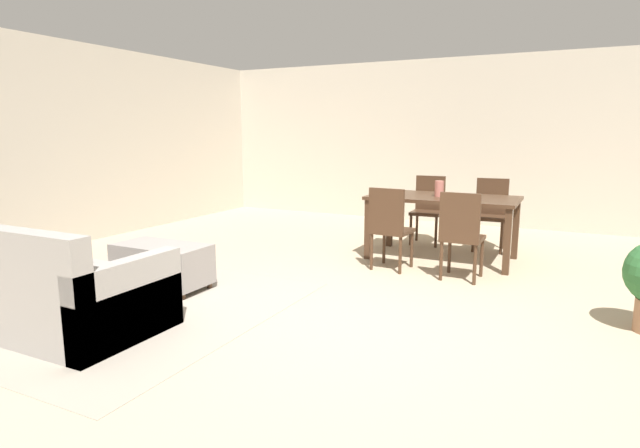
{
  "coord_description": "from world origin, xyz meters",
  "views": [
    {
      "loc": [
        1.65,
        -3.71,
        1.51
      ],
      "look_at": [
        -0.71,
        1.0,
        0.57
      ],
      "focal_mm": 28.94,
      "sensor_mm": 36.0,
      "label": 1
    }
  ],
  "objects_px": {
    "dining_chair_near_right": "(461,231)",
    "vase_centerpiece": "(439,189)",
    "dining_table": "(443,204)",
    "couch": "(33,289)",
    "ottoman_table": "(162,263)",
    "dining_chair_near_left": "(389,224)",
    "dining_chair_far_right": "(491,210)",
    "dining_chair_far_left": "(428,206)"
  },
  "relations": [
    {
      "from": "dining_chair_near_right",
      "to": "vase_centerpiece",
      "type": "xyz_separation_m",
      "value": [
        -0.44,
        0.81,
        0.33
      ]
    },
    {
      "from": "dining_table",
      "to": "vase_centerpiece",
      "type": "bearing_deg",
      "value": -142.58
    },
    {
      "from": "couch",
      "to": "dining_chair_near_right",
      "type": "height_order",
      "value": "dining_chair_near_right"
    },
    {
      "from": "ottoman_table",
      "to": "vase_centerpiece",
      "type": "xyz_separation_m",
      "value": [
        2.11,
        2.38,
        0.6
      ]
    },
    {
      "from": "ottoman_table",
      "to": "dining_chair_near_right",
      "type": "relative_size",
      "value": 1.01
    },
    {
      "from": "dining_chair_near_left",
      "to": "dining_chair_far_right",
      "type": "height_order",
      "value": "same"
    },
    {
      "from": "dining_chair_far_left",
      "to": "dining_table",
      "type": "bearing_deg",
      "value": -64.7
    },
    {
      "from": "ottoman_table",
      "to": "vase_centerpiece",
      "type": "height_order",
      "value": "vase_centerpiece"
    },
    {
      "from": "dining_chair_near_right",
      "to": "dining_table",
      "type": "bearing_deg",
      "value": 114.93
    },
    {
      "from": "dining_chair_near_right",
      "to": "couch",
      "type": "bearing_deg",
      "value": -135.26
    },
    {
      "from": "dining_table",
      "to": "couch",
      "type": "bearing_deg",
      "value": -123.51
    },
    {
      "from": "couch",
      "to": "dining_chair_near_left",
      "type": "xyz_separation_m",
      "value": [
        1.99,
        2.81,
        0.24
      ]
    },
    {
      "from": "couch",
      "to": "ottoman_table",
      "type": "relative_size",
      "value": 2.25
    },
    {
      "from": "dining_chair_near_left",
      "to": "ottoman_table",
      "type": "bearing_deg",
      "value": -137.31
    },
    {
      "from": "dining_chair_far_left",
      "to": "dining_chair_far_right",
      "type": "bearing_deg",
      "value": -1.7
    },
    {
      "from": "dining_chair_far_left",
      "to": "vase_centerpiece",
      "type": "bearing_deg",
      "value": -68.05
    },
    {
      "from": "dining_chair_far_left",
      "to": "dining_chair_near_left",
      "type": "bearing_deg",
      "value": -90.11
    },
    {
      "from": "dining_chair_near_right",
      "to": "dining_chair_far_left",
      "type": "height_order",
      "value": "same"
    },
    {
      "from": "dining_chair_near_left",
      "to": "dining_chair_far_left",
      "type": "height_order",
      "value": "same"
    },
    {
      "from": "dining_chair_far_right",
      "to": "vase_centerpiece",
      "type": "xyz_separation_m",
      "value": [
        -0.48,
        -0.83,
        0.33
      ]
    },
    {
      "from": "dining_chair_far_right",
      "to": "vase_centerpiece",
      "type": "height_order",
      "value": "vase_centerpiece"
    },
    {
      "from": "couch",
      "to": "dining_chair_far_right",
      "type": "distance_m",
      "value": 5.22
    },
    {
      "from": "dining_chair_near_right",
      "to": "ottoman_table",
      "type": "bearing_deg",
      "value": -148.46
    },
    {
      "from": "dining_chair_near_left",
      "to": "dining_chair_near_right",
      "type": "distance_m",
      "value": 0.79
    },
    {
      "from": "ottoman_table",
      "to": "dining_chair_near_right",
      "type": "xyz_separation_m",
      "value": [
        2.55,
        1.56,
        0.27
      ]
    },
    {
      "from": "ottoman_table",
      "to": "dining_chair_far_left",
      "type": "xyz_separation_m",
      "value": [
        1.76,
        3.24,
        0.27
      ]
    },
    {
      "from": "dining_chair_near_left",
      "to": "vase_centerpiece",
      "type": "height_order",
      "value": "vase_centerpiece"
    },
    {
      "from": "dining_chair_near_right",
      "to": "vase_centerpiece",
      "type": "relative_size",
      "value": 4.96
    },
    {
      "from": "couch",
      "to": "dining_table",
      "type": "distance_m",
      "value": 4.33
    },
    {
      "from": "vase_centerpiece",
      "to": "dining_chair_near_right",
      "type": "bearing_deg",
      "value": -61.72
    },
    {
      "from": "ottoman_table",
      "to": "dining_chair_far_left",
      "type": "distance_m",
      "value": 3.69
    },
    {
      "from": "couch",
      "to": "dining_chair_near_left",
      "type": "height_order",
      "value": "dining_chair_near_left"
    },
    {
      "from": "dining_chair_near_right",
      "to": "vase_centerpiece",
      "type": "distance_m",
      "value": 0.98
    },
    {
      "from": "dining_table",
      "to": "dining_chair_near_right",
      "type": "height_order",
      "value": "dining_chair_near_right"
    },
    {
      "from": "dining_table",
      "to": "dining_chair_far_right",
      "type": "distance_m",
      "value": 0.92
    },
    {
      "from": "ottoman_table",
      "to": "dining_chair_near_left",
      "type": "distance_m",
      "value": 2.41
    },
    {
      "from": "dining_table",
      "to": "dining_chair_far_right",
      "type": "relative_size",
      "value": 1.86
    },
    {
      "from": "dining_chair_near_right",
      "to": "dining_chair_far_left",
      "type": "bearing_deg",
      "value": 115.11
    },
    {
      "from": "dining_chair_near_right",
      "to": "vase_centerpiece",
      "type": "height_order",
      "value": "vase_centerpiece"
    },
    {
      "from": "dining_chair_near_left",
      "to": "dining_table",
      "type": "bearing_deg",
      "value": 63.4
    },
    {
      "from": "couch",
      "to": "vase_centerpiece",
      "type": "bearing_deg",
      "value": 56.74
    },
    {
      "from": "couch",
      "to": "dining_chair_far_left",
      "type": "height_order",
      "value": "dining_chair_far_left"
    }
  ]
}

